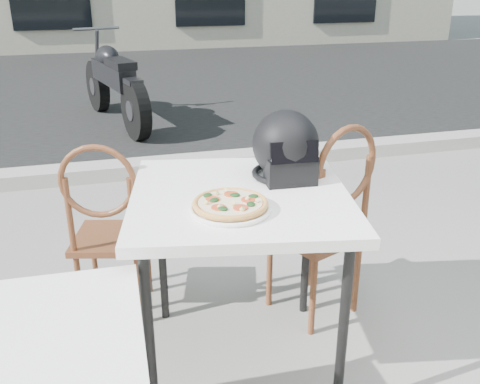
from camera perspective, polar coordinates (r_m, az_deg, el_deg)
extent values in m
cube|color=black|center=(8.63, -8.60, 11.29)|extent=(30.00, 8.00, 0.00)
cube|color=#A5A29B|center=(4.79, -2.65, 3.28)|extent=(30.00, 0.25, 0.12)
cube|color=white|center=(2.12, 0.02, -0.63)|extent=(1.01, 1.01, 0.04)
cylinder|color=black|center=(2.03, -9.61, -15.59)|extent=(0.05, 0.05, 0.77)
cylinder|color=black|center=(2.08, 10.90, -14.63)|extent=(0.05, 0.05, 0.77)
cylinder|color=black|center=(2.62, -8.36, -6.05)|extent=(0.05, 0.05, 0.77)
cylinder|color=black|center=(2.66, 7.10, -5.52)|extent=(0.05, 0.05, 0.77)
cylinder|color=white|center=(1.95, -1.03, -1.88)|extent=(0.33, 0.33, 0.01)
torus|color=white|center=(1.95, -1.03, -1.73)|extent=(0.35, 0.35, 0.02)
cylinder|color=#DC9E50|center=(1.94, -1.04, -1.36)|extent=(0.32, 0.32, 0.01)
torus|color=#DC9E50|center=(1.94, -1.04, -1.21)|extent=(0.33, 0.33, 0.02)
cylinder|color=#B82F14|center=(1.94, -1.04, -1.18)|extent=(0.29, 0.29, 0.00)
cylinder|color=#F5E1BC|center=(1.94, -1.04, -1.10)|extent=(0.28, 0.28, 0.00)
cylinder|color=#C04221|center=(1.95, 0.90, -0.82)|extent=(0.06, 0.06, 0.00)
cylinder|color=#C04221|center=(2.00, -0.95, -0.23)|extent=(0.06, 0.06, 0.00)
cylinder|color=#C04221|center=(1.96, -2.93, -0.77)|extent=(0.06, 0.06, 0.00)
cylinder|color=#C04221|center=(1.89, -2.29, -1.65)|extent=(0.06, 0.06, 0.00)
cylinder|color=#C04221|center=(1.89, 0.06, -1.68)|extent=(0.06, 0.06, 0.00)
ellipsoid|color=#143715|center=(1.99, -0.55, -0.33)|extent=(0.04, 0.04, 0.01)
ellipsoid|color=#143715|center=(1.95, -2.76, -0.87)|extent=(0.05, 0.05, 0.01)
ellipsoid|color=#143715|center=(1.91, 1.17, -1.30)|extent=(0.04, 0.04, 0.01)
ellipsoid|color=#143715|center=(1.88, -1.84, -1.78)|extent=(0.05, 0.05, 0.01)
ellipsoid|color=#143715|center=(1.98, 1.43, -0.44)|extent=(0.04, 0.03, 0.01)
ellipsoid|color=#143715|center=(1.99, -3.47, -0.34)|extent=(0.05, 0.05, 0.01)
cylinder|color=#E0D389|center=(1.91, -0.72, -1.20)|extent=(0.02, 0.02, 0.02)
cylinder|color=#E0D389|center=(2.00, -2.51, -0.13)|extent=(0.03, 0.03, 0.02)
cylinder|color=#E0D389|center=(1.95, 0.79, -0.71)|extent=(0.02, 0.02, 0.02)
cylinder|color=#E0D389|center=(2.02, -1.56, 0.15)|extent=(0.02, 0.02, 0.02)
cylinder|color=#E0D389|center=(1.86, 0.25, -1.83)|extent=(0.03, 0.02, 0.02)
cylinder|color=#E0D389|center=(1.92, -3.61, -1.15)|extent=(0.02, 0.02, 0.02)
cylinder|color=#E0D389|center=(1.93, 1.83, -0.91)|extent=(0.02, 0.02, 0.02)
cylinder|color=#E0D389|center=(1.89, -2.15, -1.53)|extent=(0.03, 0.02, 0.02)
ellipsoid|color=black|center=(2.25, 4.88, 5.10)|extent=(0.29, 0.31, 0.29)
cube|color=black|center=(2.19, 5.44, 2.25)|extent=(0.21, 0.11, 0.11)
torus|color=black|center=(2.29, 4.77, 2.02)|extent=(0.30, 0.30, 0.02)
cube|color=black|center=(2.13, 5.83, 4.25)|extent=(0.20, 0.05, 0.09)
cube|color=brown|center=(2.67, 8.02, -4.25)|extent=(0.51, 0.51, 0.03)
cylinder|color=brown|center=(2.97, 7.76, -6.23)|extent=(0.04, 0.04, 0.43)
cylinder|color=brown|center=(2.78, 3.17, -8.17)|extent=(0.04, 0.04, 0.43)
cylinder|color=brown|center=(2.79, 12.35, -8.56)|extent=(0.04, 0.04, 0.43)
cylinder|color=brown|center=(2.59, 7.78, -10.88)|extent=(0.04, 0.04, 0.43)
cylinder|color=brown|center=(2.59, 13.28, -0.48)|extent=(0.04, 0.04, 0.41)
cylinder|color=brown|center=(2.37, 8.48, -2.28)|extent=(0.04, 0.04, 0.41)
torus|color=brown|center=(2.41, 11.31, 2.69)|extent=(0.36, 0.18, 0.38)
cylinder|color=black|center=(2.01, -12.11, -18.06)|extent=(0.03, 0.03, 0.68)
cube|color=brown|center=(2.74, -13.50, -4.79)|extent=(0.44, 0.44, 0.03)
cylinder|color=brown|center=(2.93, -9.79, -7.14)|extent=(0.04, 0.04, 0.39)
cylinder|color=brown|center=(2.99, -15.27, -7.02)|extent=(0.04, 0.04, 0.39)
cylinder|color=brown|center=(2.69, -10.72, -10.15)|extent=(0.04, 0.04, 0.39)
cylinder|color=brown|center=(2.75, -16.69, -9.93)|extent=(0.04, 0.04, 0.39)
cylinder|color=brown|center=(2.49, -11.39, -2.58)|extent=(0.04, 0.04, 0.38)
cylinder|color=brown|center=(2.56, -17.71, -2.53)|extent=(0.04, 0.04, 0.38)
torus|color=brown|center=(2.46, -14.98, 1.05)|extent=(0.35, 0.12, 0.35)
cylinder|color=black|center=(7.03, -14.94, 10.88)|extent=(0.27, 0.64, 0.62)
cylinder|color=slate|center=(7.03, -14.94, 10.88)|extent=(0.19, 0.24, 0.21)
cylinder|color=black|center=(5.66, -11.04, 8.56)|extent=(0.27, 0.64, 0.62)
cylinder|color=slate|center=(5.66, -11.04, 8.56)|extent=(0.19, 0.24, 0.21)
cube|color=black|center=(6.30, -13.40, 12.16)|extent=(0.44, 1.10, 0.23)
ellipsoid|color=black|center=(6.42, -13.96, 13.89)|extent=(0.33, 0.48, 0.23)
cube|color=black|center=(5.98, -12.66, 13.22)|extent=(0.33, 0.55, 0.08)
cylinder|color=slate|center=(6.90, -15.03, 13.47)|extent=(0.12, 0.34, 0.74)
cylinder|color=slate|center=(6.74, -15.07, 16.49)|extent=(0.53, 0.16, 0.03)
cube|color=black|center=(5.62, -11.33, 11.48)|extent=(0.20, 0.26, 0.05)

